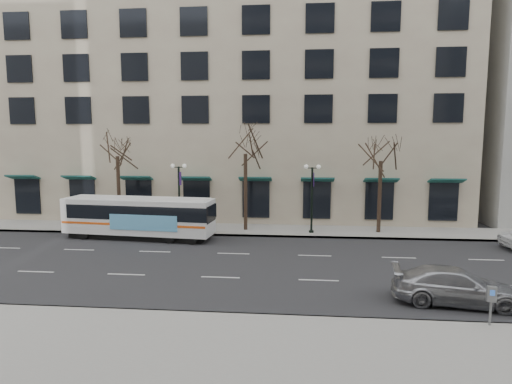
# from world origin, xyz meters

# --- Properties ---
(ground) EXTENTS (160.00, 160.00, 0.00)m
(ground) POSITION_xyz_m (0.00, 0.00, 0.00)
(ground) COLOR black
(ground) RESTS_ON ground
(sidewalk_far) EXTENTS (80.00, 4.00, 0.15)m
(sidewalk_far) POSITION_xyz_m (5.00, 9.00, 0.07)
(sidewalk_far) COLOR gray
(sidewalk_far) RESTS_ON ground
(building_hotel) EXTENTS (40.00, 20.00, 24.00)m
(building_hotel) POSITION_xyz_m (-2.00, 21.00, 12.00)
(building_hotel) COLOR tan
(building_hotel) RESTS_ON ground
(tree_far_left) EXTENTS (3.60, 3.60, 8.34)m
(tree_far_left) POSITION_xyz_m (-10.00, 8.80, 6.70)
(tree_far_left) COLOR black
(tree_far_left) RESTS_ON ground
(tree_far_mid) EXTENTS (3.60, 3.60, 8.55)m
(tree_far_mid) POSITION_xyz_m (0.00, 8.80, 6.91)
(tree_far_mid) COLOR black
(tree_far_mid) RESTS_ON ground
(tree_far_right) EXTENTS (3.60, 3.60, 8.06)m
(tree_far_right) POSITION_xyz_m (10.00, 8.80, 6.42)
(tree_far_right) COLOR black
(tree_far_right) RESTS_ON ground
(lamp_post_left) EXTENTS (1.22, 0.45, 5.21)m
(lamp_post_left) POSITION_xyz_m (-4.99, 8.20, 2.94)
(lamp_post_left) COLOR black
(lamp_post_left) RESTS_ON ground
(lamp_post_right) EXTENTS (1.22, 0.45, 5.21)m
(lamp_post_right) POSITION_xyz_m (5.01, 8.20, 2.94)
(lamp_post_right) COLOR black
(lamp_post_right) RESTS_ON ground
(city_bus) EXTENTS (10.96, 3.37, 2.92)m
(city_bus) POSITION_xyz_m (-7.25, 5.79, 1.60)
(city_bus) COLOR white
(city_bus) RESTS_ON ground
(silver_car) EXTENTS (5.51, 2.80, 1.53)m
(silver_car) POSITION_xyz_m (10.70, -4.80, 0.77)
(silver_car) COLOR #AAABB2
(silver_car) RESTS_ON ground
(pay_station) EXTENTS (0.35, 0.26, 1.49)m
(pay_station) POSITION_xyz_m (11.06, -7.30, 1.23)
(pay_station) COLOR gray
(pay_station) RESTS_ON sidewalk_near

